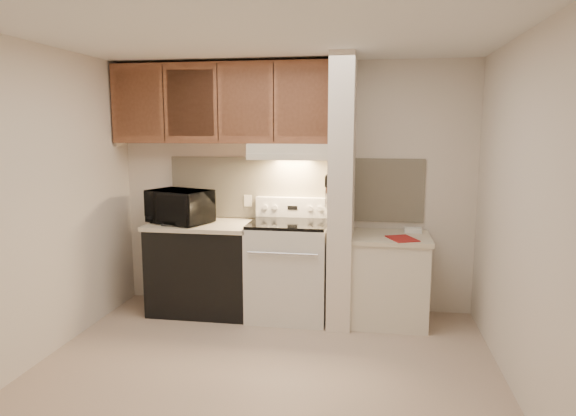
# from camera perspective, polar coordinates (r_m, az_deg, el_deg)

# --- Properties ---
(floor) EXTENTS (3.60, 3.60, 0.00)m
(floor) POSITION_cam_1_polar(r_m,az_deg,el_deg) (4.17, -2.58, -17.41)
(floor) COLOR #C1A792
(floor) RESTS_ON ground
(ceiling) EXTENTS (3.60, 3.60, 0.00)m
(ceiling) POSITION_cam_1_polar(r_m,az_deg,el_deg) (3.80, -2.86, 18.76)
(ceiling) COLOR white
(ceiling) RESTS_ON wall_back
(wall_back) EXTENTS (3.60, 2.50, 0.02)m
(wall_back) POSITION_cam_1_polar(r_m,az_deg,el_deg) (5.25, 0.67, 2.35)
(wall_back) COLOR silver
(wall_back) RESTS_ON floor
(wall_left) EXTENTS (0.02, 3.00, 2.50)m
(wall_left) POSITION_cam_1_polar(r_m,az_deg,el_deg) (4.52, -25.67, 0.39)
(wall_left) COLOR silver
(wall_left) RESTS_ON floor
(wall_right) EXTENTS (0.02, 3.00, 2.50)m
(wall_right) POSITION_cam_1_polar(r_m,az_deg,el_deg) (3.85, 24.54, -0.87)
(wall_right) COLOR silver
(wall_right) RESTS_ON floor
(backsplash) EXTENTS (2.60, 0.02, 0.63)m
(backsplash) POSITION_cam_1_polar(r_m,az_deg,el_deg) (5.24, 0.65, 2.17)
(backsplash) COLOR beige
(backsplash) RESTS_ON wall_back
(range_body) EXTENTS (0.76, 0.65, 0.92)m
(range_body) POSITION_cam_1_polar(r_m,az_deg,el_deg) (5.07, 0.07, -7.00)
(range_body) COLOR silver
(range_body) RESTS_ON floor
(oven_window) EXTENTS (0.50, 0.01, 0.30)m
(oven_window) POSITION_cam_1_polar(r_m,az_deg,el_deg) (4.76, -0.55, -7.57)
(oven_window) COLOR black
(oven_window) RESTS_ON range_body
(oven_handle) EXTENTS (0.65, 0.02, 0.02)m
(oven_handle) POSITION_cam_1_polar(r_m,az_deg,el_deg) (4.67, -0.63, -5.10)
(oven_handle) COLOR silver
(oven_handle) RESTS_ON range_body
(cooktop) EXTENTS (0.74, 0.64, 0.03)m
(cooktop) POSITION_cam_1_polar(r_m,az_deg,el_deg) (4.96, 0.07, -1.71)
(cooktop) COLOR black
(cooktop) RESTS_ON range_body
(range_backguard) EXTENTS (0.76, 0.08, 0.20)m
(range_backguard) POSITION_cam_1_polar(r_m,az_deg,el_deg) (5.22, 0.57, 0.10)
(range_backguard) COLOR silver
(range_backguard) RESTS_ON range_body
(range_display) EXTENTS (0.10, 0.01, 0.04)m
(range_display) POSITION_cam_1_polar(r_m,az_deg,el_deg) (5.18, 0.50, 0.03)
(range_display) COLOR black
(range_display) RESTS_ON range_backguard
(range_knob_left_outer) EXTENTS (0.05, 0.02, 0.05)m
(range_knob_left_outer) POSITION_cam_1_polar(r_m,az_deg,el_deg) (5.23, -2.55, 0.10)
(range_knob_left_outer) COLOR silver
(range_knob_left_outer) RESTS_ON range_backguard
(range_knob_left_inner) EXTENTS (0.05, 0.02, 0.05)m
(range_knob_left_inner) POSITION_cam_1_polar(r_m,az_deg,el_deg) (5.21, -1.47, 0.07)
(range_knob_left_inner) COLOR silver
(range_knob_left_inner) RESTS_ON range_backguard
(range_knob_right_inner) EXTENTS (0.05, 0.02, 0.05)m
(range_knob_right_inner) POSITION_cam_1_polar(r_m,az_deg,el_deg) (5.15, 2.47, -0.03)
(range_knob_right_inner) COLOR silver
(range_knob_right_inner) RESTS_ON range_backguard
(range_knob_right_outer) EXTENTS (0.05, 0.02, 0.05)m
(range_knob_right_outer) POSITION_cam_1_polar(r_m,az_deg,el_deg) (5.14, 3.58, -0.06)
(range_knob_right_outer) COLOR silver
(range_knob_right_outer) RESTS_ON range_backguard
(dishwasher_front) EXTENTS (1.00, 0.63, 0.87)m
(dishwasher_front) POSITION_cam_1_polar(r_m,az_deg,el_deg) (5.29, -9.43, -6.72)
(dishwasher_front) COLOR black
(dishwasher_front) RESTS_ON floor
(left_countertop) EXTENTS (1.04, 0.67, 0.04)m
(left_countertop) POSITION_cam_1_polar(r_m,az_deg,el_deg) (5.19, -9.56, -1.87)
(left_countertop) COLOR beige
(left_countertop) RESTS_ON dishwasher_front
(spoon_rest) EXTENTS (0.24, 0.08, 0.02)m
(spoon_rest) POSITION_cam_1_polar(r_m,az_deg,el_deg) (5.08, -12.61, -1.89)
(spoon_rest) COLOR black
(spoon_rest) RESTS_ON left_countertop
(teal_jar) EXTENTS (0.12, 0.12, 0.11)m
(teal_jar) POSITION_cam_1_polar(r_m,az_deg,el_deg) (5.21, -13.58, -1.15)
(teal_jar) COLOR #2A5C5A
(teal_jar) RESTS_ON left_countertop
(outlet) EXTENTS (0.08, 0.01, 0.12)m
(outlet) POSITION_cam_1_polar(r_m,az_deg,el_deg) (5.34, -4.48, 0.81)
(outlet) COLOR silver
(outlet) RESTS_ON backsplash
(microwave) EXTENTS (0.70, 0.59, 0.33)m
(microwave) POSITION_cam_1_polar(r_m,az_deg,el_deg) (5.22, -11.97, 0.17)
(microwave) COLOR black
(microwave) RESTS_ON left_countertop
(partition_pillar) EXTENTS (0.22, 0.70, 2.50)m
(partition_pillar) POSITION_cam_1_polar(r_m,az_deg,el_deg) (4.85, 6.02, 1.76)
(partition_pillar) COLOR #F0E0CD
(partition_pillar) RESTS_ON floor
(pillar_trim) EXTENTS (0.01, 0.70, 0.04)m
(pillar_trim) POSITION_cam_1_polar(r_m,az_deg,el_deg) (4.86, 4.66, 2.38)
(pillar_trim) COLOR brown
(pillar_trim) RESTS_ON partition_pillar
(knife_strip) EXTENTS (0.02, 0.42, 0.04)m
(knife_strip) POSITION_cam_1_polar(r_m,az_deg,el_deg) (4.80, 4.54, 2.55)
(knife_strip) COLOR black
(knife_strip) RESTS_ON partition_pillar
(knife_blade_a) EXTENTS (0.01, 0.03, 0.16)m
(knife_blade_a) POSITION_cam_1_polar(r_m,az_deg,el_deg) (4.65, 4.21, 1.10)
(knife_blade_a) COLOR silver
(knife_blade_a) RESTS_ON knife_strip
(knife_handle_a) EXTENTS (0.02, 0.02, 0.10)m
(knife_handle_a) POSITION_cam_1_polar(r_m,az_deg,el_deg) (4.64, 4.24, 2.95)
(knife_handle_a) COLOR black
(knife_handle_a) RESTS_ON knife_strip
(knife_blade_b) EXTENTS (0.01, 0.04, 0.18)m
(knife_blade_b) POSITION_cam_1_polar(r_m,az_deg,el_deg) (4.73, 4.29, 1.11)
(knife_blade_b) COLOR silver
(knife_blade_b) RESTS_ON knife_strip
(knife_handle_b) EXTENTS (0.02, 0.02, 0.10)m
(knife_handle_b) POSITION_cam_1_polar(r_m,az_deg,el_deg) (4.71, 4.31, 3.04)
(knife_handle_b) COLOR black
(knife_handle_b) RESTS_ON knife_strip
(knife_blade_c) EXTENTS (0.01, 0.04, 0.20)m
(knife_blade_c) POSITION_cam_1_polar(r_m,az_deg,el_deg) (4.81, 4.37, 1.12)
(knife_blade_c) COLOR silver
(knife_blade_c) RESTS_ON knife_strip
(knife_handle_c) EXTENTS (0.02, 0.02, 0.10)m
(knife_handle_c) POSITION_cam_1_polar(r_m,az_deg,el_deg) (4.80, 4.40, 3.14)
(knife_handle_c) COLOR black
(knife_handle_c) RESTS_ON knife_strip
(knife_blade_d) EXTENTS (0.01, 0.04, 0.16)m
(knife_blade_d) POSITION_cam_1_polar(r_m,az_deg,el_deg) (4.90, 4.47, 1.50)
(knife_blade_d) COLOR silver
(knife_blade_d) RESTS_ON knife_strip
(knife_handle_d) EXTENTS (0.02, 0.02, 0.10)m
(knife_handle_d) POSITION_cam_1_polar(r_m,az_deg,el_deg) (4.88, 4.48, 3.24)
(knife_handle_d) COLOR black
(knife_handle_d) RESTS_ON knife_strip
(knife_blade_e) EXTENTS (0.01, 0.04, 0.18)m
(knife_blade_e) POSITION_cam_1_polar(r_m,az_deg,el_deg) (4.97, 4.53, 1.48)
(knife_blade_e) COLOR silver
(knife_blade_e) RESTS_ON knife_strip
(knife_handle_e) EXTENTS (0.02, 0.02, 0.10)m
(knife_handle_e) POSITION_cam_1_polar(r_m,az_deg,el_deg) (4.95, 4.55, 3.31)
(knife_handle_e) COLOR black
(knife_handle_e) RESTS_ON knife_strip
(oven_mitt) EXTENTS (0.03, 0.09, 0.21)m
(oven_mitt) POSITION_cam_1_polar(r_m,az_deg,el_deg) (5.04, 4.61, 0.96)
(oven_mitt) COLOR gray
(oven_mitt) RESTS_ON partition_pillar
(right_cab_base) EXTENTS (0.70, 0.60, 0.81)m
(right_cab_base) POSITION_cam_1_polar(r_m,az_deg,el_deg) (5.03, 11.15, -7.97)
(right_cab_base) COLOR silver
(right_cab_base) RESTS_ON floor
(right_countertop) EXTENTS (0.74, 0.64, 0.04)m
(right_countertop) POSITION_cam_1_polar(r_m,az_deg,el_deg) (4.92, 11.30, -3.23)
(right_countertop) COLOR beige
(right_countertop) RESTS_ON right_cab_base
(red_folder) EXTENTS (0.31, 0.35, 0.01)m
(red_folder) POSITION_cam_1_polar(r_m,az_deg,el_deg) (4.77, 12.57, -3.34)
(red_folder) COLOR maroon
(red_folder) RESTS_ON right_countertop
(white_box) EXTENTS (0.16, 0.11, 0.04)m
(white_box) POSITION_cam_1_polar(r_m,az_deg,el_deg) (5.10, 13.72, -2.40)
(white_box) COLOR white
(white_box) RESTS_ON right_countertop
(range_hood) EXTENTS (0.78, 0.44, 0.15)m
(range_hood) POSITION_cam_1_polar(r_m,az_deg,el_deg) (5.01, 0.30, 6.34)
(range_hood) COLOR silver
(range_hood) RESTS_ON upper_cabinets
(hood_lip) EXTENTS (0.78, 0.04, 0.06)m
(hood_lip) POSITION_cam_1_polar(r_m,az_deg,el_deg) (4.80, -0.09, 5.69)
(hood_lip) COLOR silver
(hood_lip) RESTS_ON range_hood
(upper_cabinets) EXTENTS (2.18, 0.33, 0.77)m
(upper_cabinets) POSITION_cam_1_polar(r_m,az_deg,el_deg) (5.20, -7.30, 11.43)
(upper_cabinets) COLOR brown
(upper_cabinets) RESTS_ON wall_back
(cab_door_a) EXTENTS (0.46, 0.01, 0.63)m
(cab_door_a) POSITION_cam_1_polar(r_m,az_deg,el_deg) (5.34, -16.40, 11.08)
(cab_door_a) COLOR brown
(cab_door_a) RESTS_ON upper_cabinets
(cab_gap_a) EXTENTS (0.01, 0.01, 0.73)m
(cab_gap_a) POSITION_cam_1_polar(r_m,az_deg,el_deg) (5.23, -13.66, 11.24)
(cab_gap_a) COLOR black
(cab_gap_a) RESTS_ON upper_cabinets
(cab_door_b) EXTENTS (0.46, 0.01, 0.63)m
(cab_door_b) POSITION_cam_1_polar(r_m,az_deg,el_deg) (5.13, -10.80, 11.38)
(cab_door_b) COLOR brown
(cab_door_b) RESTS_ON upper_cabinets
(cab_gap_b) EXTENTS (0.01, 0.01, 0.73)m
(cab_gap_b) POSITION_cam_1_polar(r_m,az_deg,el_deg) (5.05, -7.83, 11.50)
(cab_gap_b) COLOR black
(cab_gap_b) RESTS_ON upper_cabinets
(cab_door_c) EXTENTS (0.46, 0.01, 0.63)m
(cab_door_c) POSITION_cam_1_polar(r_m,az_deg,el_deg) (4.98, -4.76, 11.59)
(cab_door_c) COLOR brown
(cab_door_c) RESTS_ON upper_cabinets
(cab_gap_c) EXTENTS (0.01, 0.01, 0.73)m
(cab_gap_c) POSITION_cam_1_polar(r_m,az_deg,el_deg) (4.92, -1.62, 11.65)
(cab_gap_c) COLOR black
(cab_gap_c) RESTS_ON upper_cabinets
(cab_door_d) EXTENTS (0.46, 0.01, 0.63)m
(cab_door_d) POSITION_cam_1_polar(r_m,az_deg,el_deg) (4.87, 1.60, 11.67)
(cab_door_d) COLOR brown
(cab_door_d) RESTS_ON upper_cabinets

